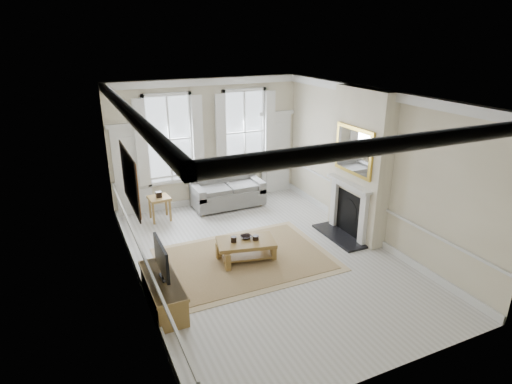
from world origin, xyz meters
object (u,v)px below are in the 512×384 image
sofa (227,193)px  coffee_table (246,244)px  tv_stand (163,292)px  side_table (159,201)px

sofa → coffee_table: bearing=-103.8°
sofa → tv_stand: 4.69m
tv_stand → side_table: bearing=78.0°
side_table → coffee_table: size_ratio=0.47×
sofa → side_table: size_ratio=3.10×
side_table → tv_stand: 3.77m
sofa → side_table: sofa is taller
side_table → coffee_table: (1.16, -2.80, -0.14)m
side_table → tv_stand: size_ratio=0.40×
coffee_table → tv_stand: size_ratio=0.86×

